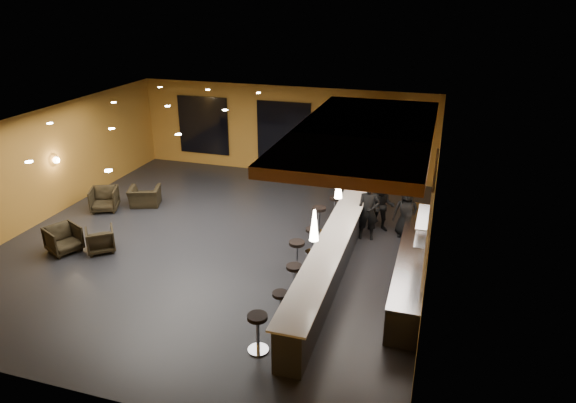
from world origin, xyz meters
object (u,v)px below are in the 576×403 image
(prep_counter, at_px, (412,263))
(armchair_a, at_px, (63,239))
(bar_stool_5, at_px, (319,217))
(bar_stool_2, at_px, (294,276))
(pendant_0, at_px, (314,225))
(bar_stool_6, at_px, (335,205))
(bar_counter, at_px, (332,258))
(bar_stool_0, at_px, (258,328))
(bar_stool_1, at_px, (280,303))
(staff_a, at_px, (368,211))
(column, at_px, (364,160))
(bar_stool_3, at_px, (297,252))
(staff_b, at_px, (382,206))
(bar_stool_4, at_px, (312,237))
(armchair_b, at_px, (100,240))
(armchair_c, at_px, (104,199))
(pendant_2, at_px, (356,156))
(staff_c, at_px, (406,212))
(armchair_d, at_px, (145,197))
(pendant_1, at_px, (339,185))

(prep_counter, xyz_separation_m, armchair_a, (-9.57, -1.41, -0.05))
(bar_stool_5, bearing_deg, bar_stool_2, -85.92)
(pendant_0, height_order, bar_stool_6, pendant_0)
(bar_counter, relative_size, bar_stool_0, 9.21)
(prep_counter, relative_size, bar_stool_1, 7.93)
(bar_stool_0, bearing_deg, staff_a, 77.16)
(column, distance_m, bar_stool_5, 2.71)
(bar_stool_0, relative_size, bar_stool_3, 1.02)
(bar_counter, xyz_separation_m, bar_stool_2, (-0.68, -1.16, 0.02))
(staff_b, xyz_separation_m, bar_stool_6, (-1.53, 0.38, -0.32))
(bar_stool_3, distance_m, bar_stool_4, 1.11)
(column, relative_size, armchair_b, 4.57)
(armchair_c, relative_size, bar_stool_4, 1.16)
(pendant_2, relative_size, staff_b, 0.43)
(pendant_2, xyz_separation_m, armchair_b, (-6.59, -3.58, -2.00))
(staff_b, distance_m, armchair_b, 8.32)
(pendant_0, relative_size, bar_stool_5, 0.81)
(staff_c, distance_m, bar_stool_3, 3.92)
(staff_a, distance_m, bar_stool_6, 1.65)
(column, relative_size, armchair_c, 4.02)
(armchair_a, distance_m, bar_stool_0, 7.22)
(column, bearing_deg, prep_counter, -64.00)
(armchair_d, bearing_deg, column, 174.92)
(armchair_d, bearing_deg, pendant_1, 143.09)
(staff_c, distance_m, bar_stool_0, 6.80)
(bar_counter, distance_m, pendant_2, 3.52)
(pendant_1, bearing_deg, column, 90.00)
(bar_stool_2, xyz_separation_m, bar_stool_3, (-0.27, 1.14, 0.03))
(staff_c, xyz_separation_m, bar_stool_1, (-2.26, -5.26, -0.29))
(bar_stool_2, distance_m, bar_stool_5, 3.53)
(armchair_a, relative_size, bar_stool_5, 0.98)
(staff_b, height_order, armchair_c, staff_b)
(bar_stool_2, height_order, bar_stool_4, bar_stool_2)
(staff_a, relative_size, armchair_a, 2.11)
(armchair_a, bearing_deg, pendant_1, -53.96)
(pendant_1, relative_size, bar_stool_2, 0.86)
(staff_b, bearing_deg, pendant_0, -104.26)
(staff_c, bearing_deg, bar_counter, -120.61)
(staff_c, bearing_deg, bar_stool_0, -112.82)
(pendant_0, bearing_deg, staff_a, 83.12)
(bar_counter, height_order, staff_a, staff_a)
(staff_a, relative_size, bar_stool_4, 2.37)
(pendant_2, height_order, armchair_c, pendant_2)
(column, xyz_separation_m, bar_stool_2, (-0.68, -5.76, -1.23))
(prep_counter, relative_size, bar_stool_2, 7.41)
(bar_stool_1, height_order, bar_stool_4, bar_stool_1)
(pendant_0, height_order, pendant_2, same)
(armchair_b, bearing_deg, armchair_c, -95.01)
(armchair_c, height_order, bar_stool_2, bar_stool_2)
(staff_c, distance_m, bar_stool_1, 5.73)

